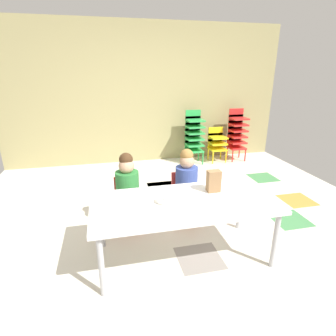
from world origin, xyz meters
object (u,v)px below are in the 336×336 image
seated_child_middle_seat (186,179)px  kid_chair_green_stack (194,134)px  kid_chair_yellow_stack (217,142)px  paper_plate_near_edge (162,203)px  craft_table (184,206)px  seated_child_near_camera (127,185)px  donut_powdered_loose (161,201)px  paper_bag_brown (214,181)px  donut_powdered_on_plate (162,201)px  kid_chair_red_stack (237,132)px

seated_child_middle_seat → kid_chair_green_stack: (0.81, 2.16, 0.02)m
kid_chair_yellow_stack → paper_plate_near_edge: size_ratio=3.78×
craft_table → seated_child_near_camera: (-0.47, 0.64, -0.00)m
paper_plate_near_edge → donut_powdered_loose: donut_powdered_loose is taller
kid_chair_yellow_stack → craft_table: bearing=-118.4°
kid_chair_green_stack → donut_powdered_loose: size_ratio=8.55×
kid_chair_green_stack → kid_chair_yellow_stack: kid_chair_green_stack is taller
kid_chair_green_stack → paper_bag_brown: 2.74m
seated_child_middle_seat → donut_powdered_on_plate: bearing=-123.8°
donut_powdered_on_plate → donut_powdered_loose: donut_powdered_on_plate is taller
kid_chair_red_stack → donut_powdered_loose: (-2.15, -2.78, 0.05)m
kid_chair_red_stack → kid_chair_green_stack: bearing=180.0°
kid_chair_green_stack → donut_powdered_on_plate: size_ratio=8.85×
kid_chair_red_stack → paper_plate_near_edge: bearing=-127.5°
kid_chair_yellow_stack → kid_chair_red_stack: size_ratio=0.65×
donut_powdered_on_plate → craft_table: bearing=-0.5°
kid_chair_green_stack → paper_plate_near_edge: kid_chair_green_stack is taller
donut_powdered_loose → seated_child_middle_seat: bearing=54.9°
seated_child_near_camera → kid_chair_red_stack: (2.41, 2.16, 0.02)m
paper_bag_brown → donut_powdered_on_plate: bearing=-165.5°
donut_powdered_on_plate → kid_chair_yellow_stack: bearing=58.3°
kid_chair_green_stack → donut_powdered_loose: bearing=-114.0°
kid_chair_yellow_stack → kid_chair_red_stack: (0.42, 0.00, 0.18)m
kid_chair_green_stack → donut_powdered_on_plate: (-1.23, -2.80, 0.06)m
seated_child_middle_seat → kid_chair_yellow_stack: seated_child_middle_seat is taller
seated_child_near_camera → kid_chair_yellow_stack: 2.94m
paper_plate_near_edge → donut_powdered_on_plate: size_ratio=1.53×
craft_table → kid_chair_red_stack: bearing=55.3°
seated_child_middle_seat → kid_chair_yellow_stack: 2.53m
paper_bag_brown → kid_chair_yellow_stack: bearing=66.3°
craft_table → seated_child_middle_seat: seated_child_middle_seat is taller
paper_bag_brown → donut_powdered_loose: bearing=-167.7°
craft_table → donut_powdered_loose: 0.23m
kid_chair_green_stack → kid_chair_yellow_stack: 0.52m
kid_chair_yellow_stack → donut_powdered_loose: 3.28m
paper_bag_brown → seated_child_middle_seat: bearing=105.4°
seated_child_near_camera → paper_bag_brown: (0.82, -0.49, 0.16)m
kid_chair_yellow_stack → donut_powdered_loose: kid_chair_yellow_stack is taller
kid_chair_yellow_stack → donut_powdered_loose: bearing=-121.9°
kid_chair_green_stack → paper_bag_brown: (-0.67, -2.65, 0.14)m
donut_powdered_loose → kid_chair_yellow_stack: bearing=58.1°
seated_child_middle_seat → seated_child_near_camera: bearing=-180.0°
donut_powdered_on_plate → donut_powdered_loose: size_ratio=0.97×
kid_chair_yellow_stack → paper_plate_near_edge: (-1.72, -2.80, 0.22)m
seated_child_middle_seat → kid_chair_green_stack: size_ratio=0.88×
donut_powdered_on_plate → paper_bag_brown: bearing=14.5°
kid_chair_yellow_stack → kid_chair_red_stack: kid_chair_red_stack is taller
craft_table → donut_powdered_on_plate: 0.22m
seated_child_near_camera → donut_powdered_loose: size_ratio=7.55×
craft_table → kid_chair_red_stack: size_ratio=1.66×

